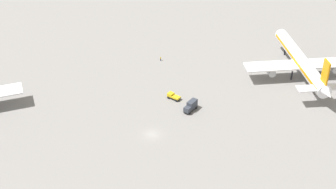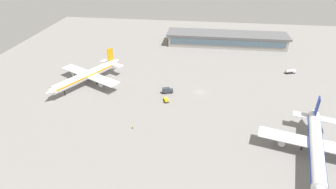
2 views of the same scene
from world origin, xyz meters
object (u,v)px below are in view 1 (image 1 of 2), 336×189
Objects in this scene: catering_truck at (191,106)px; pushback_tractor at (173,96)px; ground_crew_worker at (161,59)px; airplane_at_gate at (301,61)px.

pushback_tractor is at bearing -105.38° from catering_truck.
pushback_tractor is 27.57m from ground_crew_worker.
airplane_at_gate is 10.07× the size of pushback_tractor.
airplane_at_gate reaches higher than catering_truck.
airplane_at_gate is 52.27m from ground_crew_worker.
ground_crew_worker is at bearing 71.01° from airplane_at_gate.
airplane_at_gate is at bearing 20.35° from ground_crew_worker.
airplane_at_gate is 8.15× the size of catering_truck.
catering_truck is 1.24× the size of pushback_tractor.
pushback_tractor is 2.86× the size of ground_crew_worker.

